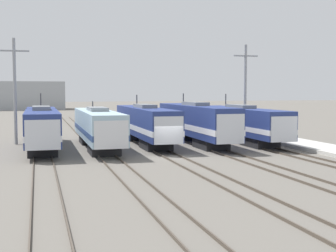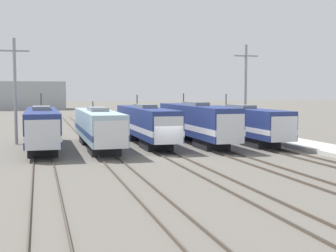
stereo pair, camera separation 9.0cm
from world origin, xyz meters
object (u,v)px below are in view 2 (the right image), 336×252
object	(u,v)px
locomotive_far_left	(42,127)
catenary_tower_right	(246,89)
locomotive_center	(146,124)
locomotive_center_right	(197,122)
locomotive_center_left	(98,127)
locomotive_far_right	(242,123)
catenary_tower_left	(15,89)

from	to	relation	value
locomotive_far_left	catenary_tower_right	xyz separation A→B (m)	(22.90, 5.08, 3.57)
locomotive_center	catenary_tower_right	bearing A→B (deg)	16.66
locomotive_center_right	locomotive_center_left	bearing A→B (deg)	-172.68
locomotive_far_right	catenary_tower_right	bearing A→B (deg)	61.72
locomotive_far_left	locomotive_center	bearing A→B (deg)	7.20
locomotive_center_right	locomotive_center	bearing A→B (deg)	171.13
locomotive_center_left	locomotive_far_right	bearing A→B (deg)	5.22
locomotive_far_left	catenary_tower_right	size ratio (longest dim) A/B	1.63
locomotive_center_right	catenary_tower_right	xyz separation A→B (m)	(7.54, 4.59, 3.44)
locomotive_center_left	locomotive_center	distance (m)	5.54
locomotive_far_left	locomotive_far_right	size ratio (longest dim) A/B	0.95
locomotive_far_right	catenary_tower_right	xyz separation A→B (m)	(2.42, 4.50, 3.60)
locomotive_center_right	locomotive_far_right	size ratio (longest dim) A/B	1.00
locomotive_far_left	catenary_tower_left	world-z (taller)	catenary_tower_left
locomotive_center_right	catenary_tower_right	bearing A→B (deg)	31.31
locomotive_far_left	locomotive_center_right	world-z (taller)	locomotive_far_left
catenary_tower_left	catenary_tower_right	world-z (taller)	same
locomotive_center_left	catenary_tower_left	size ratio (longest dim) A/B	1.61
locomotive_center_left	locomotive_center_right	size ratio (longest dim) A/B	0.94
locomotive_center_left	catenary_tower_right	size ratio (longest dim) A/B	1.61
locomotive_center_right	locomotive_far_right	distance (m)	5.12
locomotive_center_right	locomotive_far_right	xyz separation A→B (m)	(5.12, 0.09, -0.16)
locomotive_center_left	catenary_tower_right	distance (m)	19.08
locomotive_far_right	locomotive_center_left	bearing A→B (deg)	-174.78
locomotive_far_left	locomotive_center_right	size ratio (longest dim) A/B	0.95
locomotive_far_left	catenary_tower_right	distance (m)	23.72
locomotive_center	locomotive_center_right	world-z (taller)	locomotive_center_right
locomotive_far_right	catenary_tower_left	size ratio (longest dim) A/B	1.72
locomotive_center_left	catenary_tower_right	bearing A→B (deg)	18.36
locomotive_far_right	catenary_tower_left	bearing A→B (deg)	168.93
locomotive_center_left	locomotive_center_right	xyz separation A→B (m)	(10.24, 1.32, 0.19)
locomotive_center	catenary_tower_right	size ratio (longest dim) A/B	1.69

